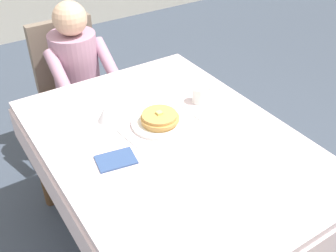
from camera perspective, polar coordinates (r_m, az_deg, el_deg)
ground_plane at (r=2.40m, az=0.32°, el=-16.11°), size 14.00×14.00×0.00m
dining_table_main at (r=1.93m, az=0.38°, el=-4.07°), size 1.12×1.52×0.74m
chair_diner at (r=2.87m, az=-13.56°, el=6.43°), size 0.44×0.45×0.93m
diner_person at (r=2.67m, az=-12.72°, el=7.69°), size 0.40×0.43×1.12m
plate_breakfast at (r=1.97m, az=-1.23°, el=0.46°), size 0.28×0.28×0.02m
breakfast_stack at (r=1.95m, az=-1.22°, el=1.13°), size 0.19×0.19×0.06m
cup_coffee at (r=2.13m, az=4.54°, el=4.53°), size 0.11×0.08×0.08m
syrup_pitcher at (r=2.00m, az=-9.06°, el=1.62°), size 0.08×0.08×0.07m
fork_left_of_plate at (r=1.88m, az=-5.81°, el=-1.79°), size 0.03×0.18×0.00m
knife_right_of_plate at (r=2.05m, az=3.58°, el=1.74°), size 0.02×0.20×0.00m
spoon_near_edge at (r=1.78m, az=5.11°, el=-4.32°), size 0.15×0.05×0.00m
napkin_folded at (r=1.77m, az=-7.47°, el=-4.81°), size 0.19×0.15×0.01m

